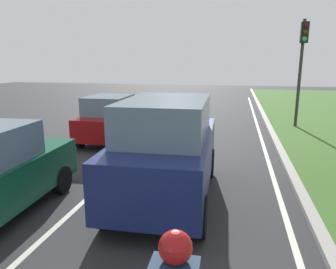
% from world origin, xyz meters
% --- Properties ---
extents(ground_plane, '(60.00, 60.00, 0.00)m').
position_xyz_m(ground_plane, '(0.00, 14.00, 0.00)').
color(ground_plane, '#2D2D30').
extents(lane_line_center, '(0.12, 32.00, 0.01)m').
position_xyz_m(lane_line_center, '(-0.70, 14.00, 0.00)').
color(lane_line_center, silver).
rests_on(lane_line_center, ground).
extents(lane_line_right_edge, '(0.12, 32.00, 0.01)m').
position_xyz_m(lane_line_right_edge, '(3.60, 14.00, 0.00)').
color(lane_line_right_edge, silver).
rests_on(lane_line_right_edge, ground).
extents(curb_right, '(0.24, 48.00, 0.12)m').
position_xyz_m(curb_right, '(4.10, 14.00, 0.06)').
color(curb_right, '#9E9B93').
rests_on(curb_right, ground).
extents(car_suv_ahead, '(2.08, 4.56, 2.28)m').
position_xyz_m(car_suv_ahead, '(1.08, 8.59, 1.17)').
color(car_suv_ahead, navy).
rests_on(car_suv_ahead, ground).
extents(car_hatchback_far, '(1.78, 3.73, 1.78)m').
position_xyz_m(car_hatchback_far, '(-2.18, 13.37, 0.88)').
color(car_hatchback_far, maroon).
rests_on(car_hatchback_far, ground).
extents(traffic_light_near_right, '(0.32, 0.50, 4.87)m').
position_xyz_m(traffic_light_near_right, '(5.32, 17.51, 3.35)').
color(traffic_light_near_right, '#2D2D2D').
rests_on(traffic_light_near_right, ground).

